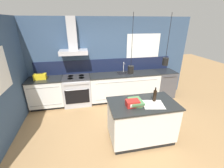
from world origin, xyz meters
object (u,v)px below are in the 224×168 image
object	(u,v)px
dishwasher	(164,83)
red_supply_box	(133,103)
book_stack	(135,102)
yellow_toolbox	(40,77)
oven_range	(77,91)
bottle_on_island	(155,96)

from	to	relation	value
dishwasher	red_supply_box	distance (m)	2.73
book_stack	yellow_toolbox	size ratio (longest dim) A/B	1.04
book_stack	yellow_toolbox	xyz separation A→B (m)	(-2.21, 1.90, 0.03)
red_supply_box	yellow_toolbox	xyz separation A→B (m)	(-2.13, 1.96, 0.02)
dishwasher	book_stack	size ratio (longest dim) A/B	2.57
dishwasher	red_supply_box	bearing A→B (deg)	-133.21
oven_range	yellow_toolbox	world-z (taller)	yellow_toolbox
dishwasher	bottle_on_island	world-z (taller)	bottle_on_island
oven_range	bottle_on_island	world-z (taller)	bottle_on_island
oven_range	book_stack	xyz separation A→B (m)	(1.21, -1.90, 0.51)
red_supply_box	dishwasher	bearing A→B (deg)	46.79
bottle_on_island	book_stack	world-z (taller)	bottle_on_island
bottle_on_island	yellow_toolbox	distance (m)	3.23
book_stack	oven_range	bearing A→B (deg)	122.47
bottle_on_island	red_supply_box	size ratio (longest dim) A/B	1.20
dishwasher	yellow_toolbox	distance (m)	4.01
oven_range	red_supply_box	xyz separation A→B (m)	(1.13, -1.95, 0.52)
bottle_on_island	book_stack	bearing A→B (deg)	-173.97
book_stack	yellow_toolbox	distance (m)	2.92
book_stack	red_supply_box	size ratio (longest dim) A/B	1.37
bottle_on_island	book_stack	distance (m)	0.44
oven_range	book_stack	distance (m)	2.31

